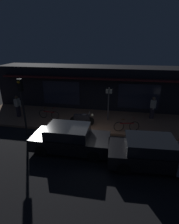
{
  "coord_description": "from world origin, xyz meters",
  "views": [
    {
      "loc": [
        1.67,
        -8.81,
        5.47
      ],
      "look_at": [
        -0.3,
        2.4,
        0.95
      ],
      "focal_mm": 28.02,
      "sensor_mm": 36.0,
      "label": 1
    }
  ],
  "objects": [
    {
      "name": "traffic_light_pole",
      "position": [
        -3.87,
        0.07,
        2.48
      ],
      "size": [
        0.24,
        0.33,
        3.6
      ],
      "color": "black",
      "rests_on": "ground_plane"
    },
    {
      "name": "sidewalk_slab",
      "position": [
        0.0,
        3.0,
        0.07
      ],
      "size": [
        18.0,
        4.0,
        0.15
      ],
      "primitive_type": "cube",
      "color": "#8C6047",
      "rests_on": "ground_plane"
    },
    {
      "name": "person_photographer",
      "position": [
        -5.87,
        2.54,
        1.03
      ],
      "size": [
        0.62,
        0.4,
        1.67
      ],
      "color": "#28232D",
      "rests_on": "sidewalk_slab"
    },
    {
      "name": "person_bystander",
      "position": [
        4.18,
        3.93,
        1.03
      ],
      "size": [
        0.38,
        0.61,
        1.67
      ],
      "color": "#28232D",
      "rests_on": "sidewalk_slab"
    },
    {
      "name": "motorcycle",
      "position": [
        -0.71,
        1.91,
        0.65
      ],
      "size": [
        1.7,
        0.55,
        0.97
      ],
      "color": "black",
      "rests_on": "sidewalk_slab"
    },
    {
      "name": "sign_post",
      "position": [
        0.95,
        3.14,
        1.51
      ],
      "size": [
        0.44,
        0.09,
        2.4
      ],
      "color": "#47474C",
      "rests_on": "sidewalk_slab"
    },
    {
      "name": "storefront_building",
      "position": [
        0.0,
        6.39,
        1.8
      ],
      "size": [
        18.0,
        3.3,
        3.6
      ],
      "color": "black",
      "rests_on": "ground_plane"
    },
    {
      "name": "parked_car_far",
      "position": [
        3.33,
        -1.53,
        0.7
      ],
      "size": [
        4.19,
        1.99,
        1.42
      ],
      "color": "black",
      "rests_on": "ground_plane"
    },
    {
      "name": "bicycle_parked",
      "position": [
        -3.39,
        2.52,
        0.51
      ],
      "size": [
        1.65,
        0.42,
        0.91
      ],
      "color": "black",
      "rests_on": "sidewalk_slab"
    },
    {
      "name": "parked_car_near",
      "position": [
        -0.76,
        -0.97,
        0.7
      ],
      "size": [
        4.1,
        1.78,
        1.42
      ],
      "color": "black",
      "rests_on": "ground_plane"
    },
    {
      "name": "bicycle_extra",
      "position": [
        2.27,
        1.52,
        0.51
      ],
      "size": [
        1.63,
        0.5,
        0.91
      ],
      "color": "black",
      "rests_on": "sidewalk_slab"
    },
    {
      "name": "ground_plane",
      "position": [
        0.0,
        0.0,
        0.0
      ],
      "size": [
        60.0,
        60.0,
        0.0
      ],
      "primitive_type": "plane",
      "color": "black"
    }
  ]
}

